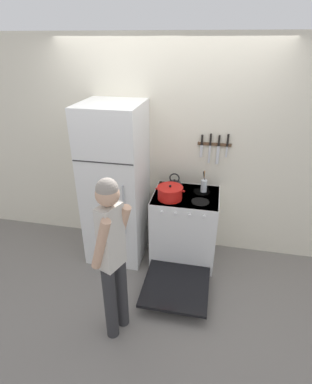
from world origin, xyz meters
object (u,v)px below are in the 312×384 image
dutch_oven_pot (170,193)px  tea_kettle (175,184)px  person (112,253)px  stove_range (184,229)px  utensil_jar (204,185)px  refrigerator (116,185)px

dutch_oven_pot → tea_kettle: tea_kettle is taller
tea_kettle → person: size_ratio=0.13×
stove_range → tea_kettle: tea_kettle is taller
tea_kettle → dutch_oven_pot: bearing=-93.1°
stove_range → tea_kettle: size_ratio=6.50×
stove_range → person: 1.33m
stove_range → utensil_jar: size_ratio=5.02×
stove_range → dutch_oven_pot: size_ratio=4.04×
refrigerator → dutch_oven_pot: (0.66, -0.09, 0.01)m
utensil_jar → person: size_ratio=0.17×
dutch_oven_pot → tea_kettle: 0.25m
stove_range → tea_kettle: (-0.16, 0.16, 0.50)m
stove_range → person: size_ratio=0.84×
stove_range → person: bearing=-112.5°
stove_range → dutch_oven_pot: (-0.17, -0.09, 0.52)m
person → dutch_oven_pot: bearing=5.8°
refrigerator → stove_range: bearing=-0.0°
refrigerator → dutch_oven_pot: 0.66m
refrigerator → tea_kettle: (0.67, 0.16, -0.00)m
utensil_jar → person: person is taller
person → tea_kettle: bearing=8.1°
dutch_oven_pot → person: bearing=-106.1°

